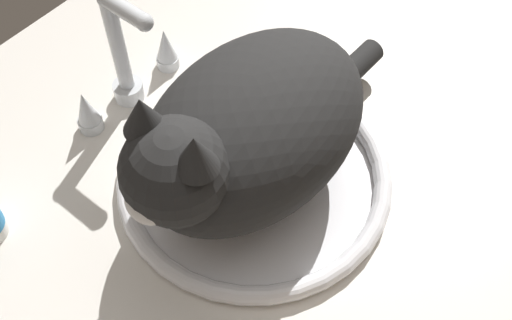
# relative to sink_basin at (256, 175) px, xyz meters

# --- Properties ---
(countertop) EXTENTS (1.06, 0.77, 0.03)m
(countertop) POSITION_rel_sink_basin_xyz_m (-0.00, 0.05, -0.02)
(countertop) COLOR silver
(countertop) RESTS_ON ground
(sink_basin) EXTENTS (0.33, 0.33, 0.02)m
(sink_basin) POSITION_rel_sink_basin_xyz_m (0.00, 0.00, 0.00)
(sink_basin) COLOR white
(sink_basin) RESTS_ON countertop
(faucet) EXTENTS (0.17, 0.09, 0.18)m
(faucet) POSITION_rel_sink_basin_xyz_m (0.00, 0.21, 0.06)
(faucet) COLOR silver
(faucet) RESTS_ON countertop
(cat) EXTENTS (0.42, 0.21, 0.20)m
(cat) POSITION_rel_sink_basin_xyz_m (-0.02, 0.00, 0.10)
(cat) COLOR black
(cat) RESTS_ON sink_basin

